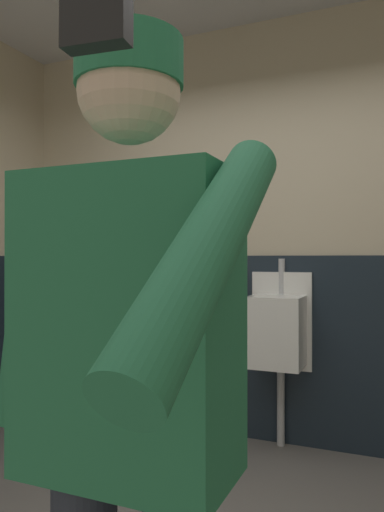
{
  "coord_description": "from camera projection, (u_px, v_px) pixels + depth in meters",
  "views": [
    {
      "loc": [
        0.74,
        -1.56,
        1.24
      ],
      "look_at": [
        0.12,
        -0.11,
        1.25
      ],
      "focal_mm": 33.6,
      "sensor_mm": 36.0,
      "label": 1
    }
  ],
  "objects": [
    {
      "name": "wall_back",
      "position": [
        281.0,
        229.0,
        3.31
      ],
      "size": [
        4.62,
        0.12,
        2.88
      ],
      "primitive_type": "cube",
      "color": "beige",
      "rests_on": "ground_plane"
    },
    {
      "name": "wainscot_band_back",
      "position": [
        278.0,
        349.0,
        3.24
      ],
      "size": [
        4.02,
        0.03,
        1.26
      ],
      "primitive_type": "cube",
      "color": "#19232D",
      "rests_on": "ground_plane"
    },
    {
      "name": "person",
      "position": [
        127.0,
        383.0,
        0.97
      ],
      "size": [
        0.65,
        0.6,
        1.69
      ],
      "color": "#2D3342",
      "rests_on": "ground_plane"
    },
    {
      "name": "urinal_solo",
      "position": [
        278.0,
        330.0,
        3.1
      ],
      "size": [
        0.4,
        0.34,
        1.24
      ],
      "color": "white",
      "rests_on": "ground_plane"
    }
  ]
}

